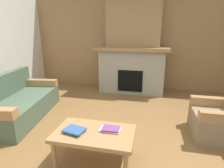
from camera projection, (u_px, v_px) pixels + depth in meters
ground at (111, 143)px, 2.78m from camera, size 9.00×9.00×0.00m
wall_back_wood_panel at (134, 41)px, 5.21m from camera, size 6.00×0.12×2.70m
fireplace at (133, 49)px, 4.91m from camera, size 1.90×0.82×2.70m
couch at (18, 104)px, 3.55m from camera, size 1.09×1.90×0.85m
armchair at (222, 120)px, 2.88m from camera, size 0.76×0.76×0.85m
coffee_table at (94, 136)px, 2.30m from camera, size 1.00×0.60×0.43m
book_stack_near_edge at (75, 130)px, 2.27m from camera, size 0.29×0.24×0.04m
book_stack_center at (110, 129)px, 2.31m from camera, size 0.28×0.17×0.04m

